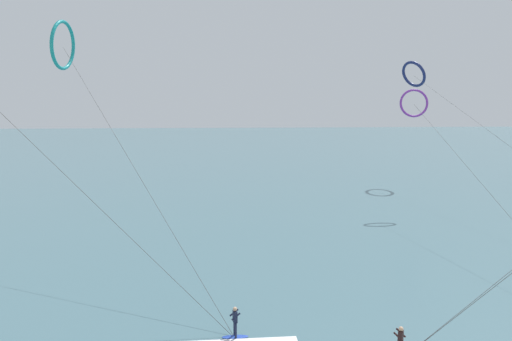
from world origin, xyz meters
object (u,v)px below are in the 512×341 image
kite_teal (63,46)px  kite_navy (414,74)px  surfer_cobalt (235,324)px  kite_violet (414,104)px

kite_teal → kite_navy: 49.57m
surfer_cobalt → kite_violet: size_ratio=0.06×
surfer_cobalt → kite_navy: size_ratio=0.03×
kite_navy → kite_violet: size_ratio=1.67×
kite_teal → kite_navy: kite_teal is taller
surfer_cobalt → kite_navy: kite_navy is taller
surfer_cobalt → kite_teal: (-14.85, 19.97, 16.55)m
kite_violet → kite_teal: bearing=-164.0°
kite_violet → surfer_cobalt: bearing=-122.5°
kite_navy → kite_violet: 19.78m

